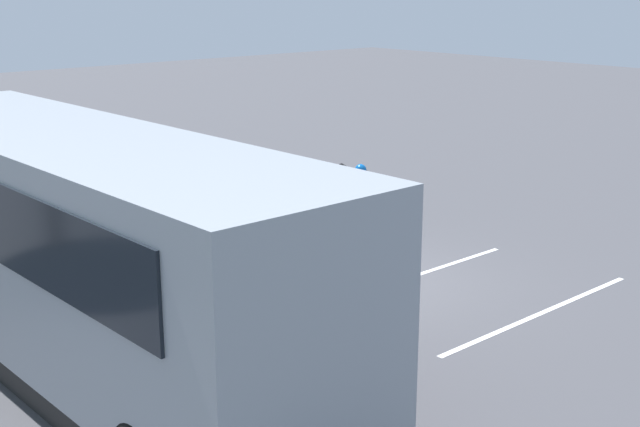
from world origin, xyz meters
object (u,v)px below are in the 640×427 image
spectator_far_left (304,292)px  spectator_left (271,270)px  parked_motorcycle_silver (288,351)px  stunt_motorcycle (344,189)px  spectator_centre (227,254)px  spectator_right (179,244)px  tour_bus (80,251)px

spectator_far_left → spectator_left: spectator_left is taller
parked_motorcycle_silver → stunt_motorcycle: stunt_motorcycle is taller
parked_motorcycle_silver → spectator_centre: bearing=-18.9°
parked_motorcycle_silver → stunt_motorcycle: bearing=-48.0°
spectator_centre → stunt_motorcycle: spectator_centre is taller
spectator_right → spectator_left: bearing=-172.5°
tour_bus → stunt_motorcycle: 8.74m
spectator_far_left → stunt_motorcycle: 7.65m
spectator_left → spectator_centre: spectator_left is taller
spectator_right → stunt_motorcycle: spectator_right is taller
spectator_far_left → parked_motorcycle_silver: size_ratio=0.82×
spectator_left → spectator_right: bearing=7.5°
tour_bus → spectator_left: bearing=-108.7°
tour_bus → stunt_motorcycle: bearing=-67.4°
spectator_left → stunt_motorcycle: (4.21, -5.44, -0.40)m
tour_bus → parked_motorcycle_silver: (-2.35, -1.69, -1.16)m
parked_motorcycle_silver → tour_bus: bearing=35.7°
spectator_far_left → spectator_centre: size_ratio=1.00×
tour_bus → parked_motorcycle_silver: tour_bus is taller
spectator_far_left → spectator_right: bearing=1.8°
spectator_left → parked_motorcycle_silver: size_ratio=0.84×
spectator_right → stunt_motorcycle: (2.15, -5.71, -0.38)m
spectator_right → spectator_far_left: bearing=-178.2°
tour_bus → spectator_centre: 2.67m
spectator_left → spectator_centre: 1.12m
tour_bus → parked_motorcycle_silver: size_ratio=4.84×
spectator_centre → parked_motorcycle_silver: spectator_centre is taller
stunt_motorcycle → parked_motorcycle_silver: bearing=132.0°
tour_bus → spectator_far_left: 3.09m
spectator_far_left → spectator_left: (0.97, -0.18, 0.03)m
spectator_left → parked_motorcycle_silver: (-1.48, 0.88, -0.53)m
spectator_left → spectator_far_left: bearing=169.7°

